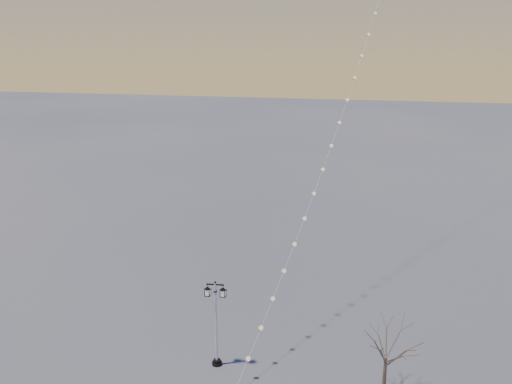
% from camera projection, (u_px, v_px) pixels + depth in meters
% --- Properties ---
extents(street_lamp, '(1.28, 0.56, 5.04)m').
position_uv_depth(street_lamp, '(216.00, 319.00, 28.81)').
color(street_lamp, black).
rests_on(street_lamp, ground).
extents(bare_tree, '(2.39, 2.39, 3.96)m').
position_uv_depth(bare_tree, '(387.00, 347.00, 26.27)').
color(bare_tree, brown).
rests_on(bare_tree, ground).
extents(kite_train, '(9.83, 37.45, 38.38)m').
position_uv_depth(kite_train, '(364.00, 16.00, 38.09)').
color(kite_train, '#331F1E').
rests_on(kite_train, ground).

